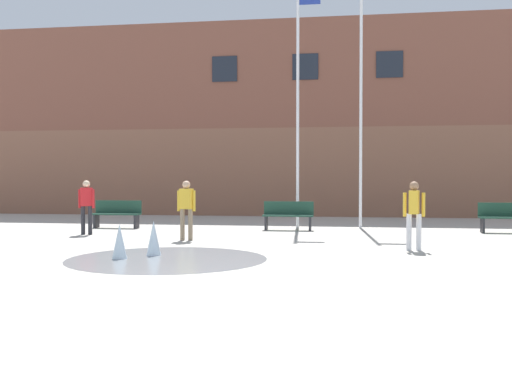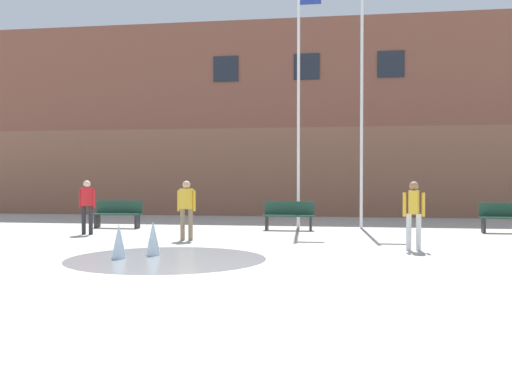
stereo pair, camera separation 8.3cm
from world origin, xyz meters
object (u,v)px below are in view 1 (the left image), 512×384
at_px(flagpole_left, 299,96).
at_px(adult_watching, 186,205).
at_px(flagpole_right, 362,92).
at_px(teen_by_trashcan, 86,203).
at_px(park_bench_left_of_flagpoles, 288,215).
at_px(adult_in_red, 414,210).
at_px(park_bench_far_right, 506,217).
at_px(park_bench_far_left, 117,213).

bearing_deg(flagpole_left, adult_watching, -119.20).
distance_m(flagpole_left, flagpole_right, 2.09).
xyz_separation_m(teen_by_trashcan, flagpole_left, (5.93, 3.56, 3.46)).
relative_size(adult_watching, flagpole_left, 0.19).
xyz_separation_m(park_bench_left_of_flagpoles, adult_in_red, (3.38, -4.84, 0.45)).
distance_m(park_bench_far_right, flagpole_left, 7.58).
distance_m(adult_watching, flagpole_left, 6.37).
distance_m(park_bench_left_of_flagpoles, teen_by_trashcan, 6.21).
relative_size(teen_by_trashcan, flagpole_left, 0.19).
bearing_deg(teen_by_trashcan, park_bench_far_left, -120.16).
distance_m(adult_in_red, flagpole_left, 7.60).
relative_size(park_bench_left_of_flagpoles, adult_watching, 1.01).
bearing_deg(park_bench_far_left, park_bench_left_of_flagpoles, 0.49).
xyz_separation_m(park_bench_far_right, teen_by_trashcan, (-12.33, -2.48, 0.45)).
relative_size(park_bench_far_left, teen_by_trashcan, 1.01).
distance_m(park_bench_far_left, teen_by_trashcan, 2.41).
distance_m(park_bench_far_right, adult_watching, 9.71).
height_order(park_bench_left_of_flagpoles, adult_watching, adult_watching).
bearing_deg(park_bench_left_of_flagpoles, adult_watching, -124.06).
relative_size(park_bench_far_right, flagpole_right, 0.19).
relative_size(park_bench_far_left, flagpole_left, 0.19).
bearing_deg(adult_watching, flagpole_right, -116.79).
bearing_deg(teen_by_trashcan, adult_in_red, 134.68).
bearing_deg(park_bench_left_of_flagpoles, park_bench_far_left, -179.51).
xyz_separation_m(flagpole_left, flagpole_right, (2.09, 0.00, 0.09)).
height_order(park_bench_far_right, adult_watching, adult_watching).
bearing_deg(adult_in_red, flagpole_left, 40.94).
distance_m(teen_by_trashcan, flagpole_left, 7.74).
height_order(adult_watching, teen_by_trashcan, same).
distance_m(adult_watching, adult_in_red, 5.91).
bearing_deg(teen_by_trashcan, park_bench_far_right, 161.02).
bearing_deg(park_bench_left_of_flagpoles, teen_by_trashcan, -157.07).
relative_size(park_bench_far_left, flagpole_right, 0.19).
height_order(park_bench_left_of_flagpoles, flagpole_right, flagpole_right).
bearing_deg(park_bench_left_of_flagpoles, flagpole_left, 78.69).
bearing_deg(flagpole_left, park_bench_far_right, -9.55).
bearing_deg(flagpole_right, adult_in_red, -79.94).
height_order(flagpole_left, flagpole_right, flagpole_right).
distance_m(adult_watching, flagpole_right, 7.52).
relative_size(park_bench_far_right, flagpole_left, 0.19).
relative_size(park_bench_far_left, adult_watching, 1.01).
xyz_separation_m(park_bench_far_right, adult_in_red, (-3.25, -4.91, 0.45)).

